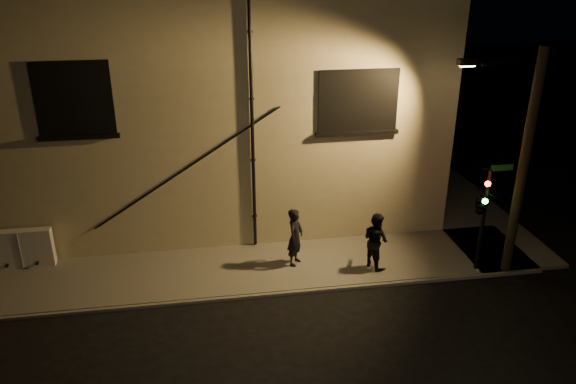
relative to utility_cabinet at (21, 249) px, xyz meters
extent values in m
plane|color=black|center=(9.22, -2.70, -0.76)|extent=(90.00, 90.00, 0.00)
cube|color=#5D5B54|center=(6.22, -1.20, -0.70)|extent=(20.00, 3.00, 0.12)
cube|color=#5D5B54|center=(15.72, 5.30, -0.70)|extent=(3.00, 16.00, 0.12)
cube|color=tan|center=(6.22, 6.30, 3.49)|extent=(16.00, 12.00, 8.50)
cube|color=black|center=(2.22, 0.28, 4.64)|extent=(2.20, 0.10, 2.20)
cube|color=black|center=(2.22, 0.29, 4.64)|extent=(1.98, 0.05, 1.98)
cube|color=black|center=(10.82, 0.28, 4.24)|extent=(2.60, 0.10, 2.00)
cube|color=black|center=(10.82, 0.29, 4.24)|extent=(2.38, 0.05, 1.78)
cylinder|color=black|center=(7.42, 0.22, 3.55)|extent=(0.11, 0.11, 8.30)
cylinder|color=black|center=(5.22, 0.25, 2.24)|extent=(5.96, 0.04, 3.75)
cylinder|color=black|center=(5.34, 0.25, 2.30)|extent=(5.96, 0.04, 3.75)
cube|color=beige|center=(0.00, 0.00, 0.00)|extent=(1.93, 0.33, 1.27)
imported|color=black|center=(8.55, -1.20, 0.32)|extent=(0.75, 0.83, 1.91)
imported|color=black|center=(11.02, -1.75, 0.29)|extent=(1.02, 1.11, 1.84)
cylinder|color=black|center=(14.17, -2.40, 1.03)|extent=(0.12, 0.12, 3.33)
imported|color=black|center=(13.95, -2.52, 1.74)|extent=(0.83, 2.05, 0.81)
sphere|color=#FF140C|center=(13.97, -2.70, 2.39)|extent=(0.17, 0.17, 0.17)
sphere|color=#14FF3F|center=(13.97, -2.70, 1.84)|extent=(0.17, 0.17, 0.17)
cube|color=#0C4C1E|center=(14.52, -2.40, 2.75)|extent=(0.70, 0.03, 0.18)
cylinder|color=black|center=(15.07, -2.59, 2.77)|extent=(0.29, 0.29, 7.04)
cylinder|color=black|center=(14.27, -2.04, 5.80)|extent=(1.79, 0.98, 0.10)
cube|color=black|center=(13.47, -1.49, 5.70)|extent=(0.55, 0.28, 0.18)
cube|color=#FFC672|center=(13.47, -1.49, 5.60)|extent=(0.42, 0.20, 0.04)
camera|label=1|loc=(5.84, -16.64, 8.63)|focal=35.00mm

